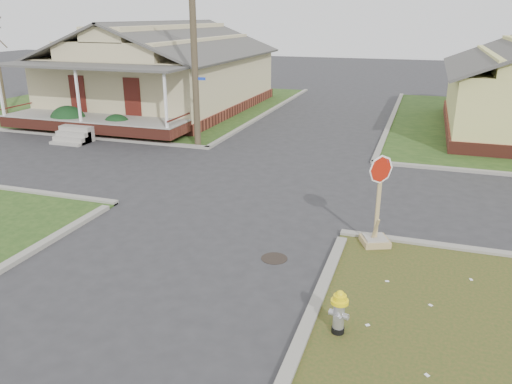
% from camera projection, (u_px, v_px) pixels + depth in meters
% --- Properties ---
extents(ground, '(120.00, 120.00, 0.00)m').
position_uv_depth(ground, '(200.00, 238.00, 13.21)').
color(ground, '#2D2C2F').
rests_on(ground, ground).
extents(verge_far_left, '(19.00, 19.00, 0.05)m').
position_uv_depth(verge_far_left, '(135.00, 103.00, 33.18)').
color(verge_far_left, '#234117').
rests_on(verge_far_left, ground).
extents(curbs, '(80.00, 40.00, 0.12)m').
position_uv_depth(curbs, '(259.00, 182.00, 17.67)').
color(curbs, gray).
rests_on(curbs, ground).
extents(manhole, '(0.64, 0.64, 0.01)m').
position_uv_depth(manhole, '(274.00, 258.00, 12.10)').
color(manhole, black).
rests_on(manhole, ground).
extents(corner_house, '(10.10, 15.50, 5.30)m').
position_uv_depth(corner_house, '(164.00, 72.00, 30.35)').
color(corner_house, maroon).
rests_on(corner_house, ground).
extents(utility_pole, '(1.80, 0.28, 9.00)m').
position_uv_depth(utility_pole, '(194.00, 38.00, 20.85)').
color(utility_pole, '#423826').
rests_on(utility_pole, ground).
extents(fire_hydrant, '(0.33, 0.33, 0.87)m').
position_uv_depth(fire_hydrant, '(339.00, 310.00, 9.05)').
color(fire_hydrant, black).
rests_on(fire_hydrant, ground).
extents(stop_sign, '(0.67, 0.65, 2.37)m').
position_uv_depth(stop_sign, '(376.00, 226.00, 12.58)').
color(stop_sign, '#A18A57').
rests_on(stop_sign, ground).
extents(hedge_left, '(1.63, 1.34, 1.24)m').
position_uv_depth(hedge_left, '(68.00, 120.00, 24.62)').
color(hedge_left, black).
rests_on(hedge_left, verge_far_left).
extents(hedge_right, '(1.40, 1.15, 1.07)m').
position_uv_depth(hedge_right, '(117.00, 125.00, 23.95)').
color(hedge_right, black).
rests_on(hedge_right, verge_far_left).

